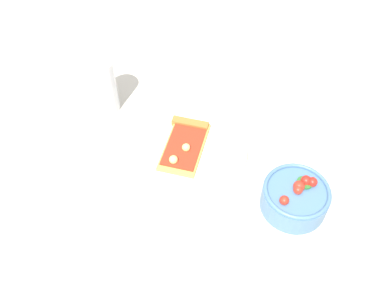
{
  "coord_description": "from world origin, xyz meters",
  "views": [
    {
      "loc": [
        -0.59,
        -0.13,
        0.76
      ],
      "look_at": [
        0.01,
        -0.02,
        0.03
      ],
      "focal_mm": 40.61,
      "sensor_mm": 36.0,
      "label": 1
    }
  ],
  "objects": [
    {
      "name": "ground_plane",
      "position": [
        0.0,
        0.0,
        0.0
      ],
      "size": [
        2.4,
        2.4,
        0.0
      ],
      "primitive_type": "plane",
      "color": "beige",
      "rests_on": "ground"
    },
    {
      "name": "pizza_slice_main",
      "position": [
        0.02,
        0.0,
        0.02
      ],
      "size": [
        0.16,
        0.09,
        0.03
      ],
      "color": "gold",
      "rests_on": "plate"
    },
    {
      "name": "plate",
      "position": [
        0.01,
        -0.02,
        0.01
      ],
      "size": [
        0.23,
        0.23,
        0.01
      ],
      "primitive_type": "cylinder",
      "color": "white",
      "rests_on": "ground_plane"
    },
    {
      "name": "salad_bowl",
      "position": [
        -0.09,
        -0.24,
        0.03
      ],
      "size": [
        0.13,
        0.13,
        0.07
      ],
      "color": "#4C7299",
      "rests_on": "ground_plane"
    },
    {
      "name": "soda_glass",
      "position": [
        0.11,
        0.22,
        0.06
      ],
      "size": [
        0.07,
        0.07,
        0.14
      ],
      "color": "silver",
      "rests_on": "ground_plane"
    }
  ]
}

